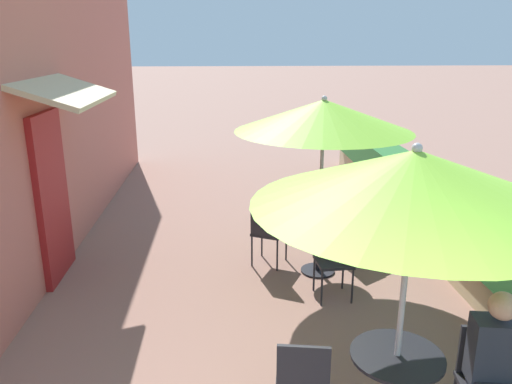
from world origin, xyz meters
TOP-DOWN VIEW (x-y plane):
  - cafe_facade_wall at (-2.54, 5.60)m, footprint 0.98×11.46m
  - planter_hedge at (2.75, 5.63)m, footprint 0.60×10.46m
  - patio_table_near at (0.99, 2.19)m, footprint 0.68×0.68m
  - patio_umbrella_near at (0.99, 2.19)m, footprint 2.15×2.15m
  - cafe_chair_near_left at (0.30, 2.22)m, footprint 0.46×0.46m
  - cafe_chair_near_right at (1.67, 2.16)m, footprint 0.46×0.46m
  - seated_patron_near_right at (1.65, 2.05)m, footprint 0.38×0.44m
  - patio_table_mid at (0.94, 5.04)m, footprint 0.68×0.68m
  - patio_umbrella_mid at (0.94, 5.04)m, footprint 2.15×2.15m
  - cafe_chair_mid_left at (1.07, 4.37)m, footprint 0.43×0.43m
  - cafe_chair_mid_right at (1.46, 5.49)m, footprint 0.56×0.56m
  - cafe_chair_mid_back at (0.29, 5.27)m, footprint 0.53×0.53m
  - coffee_cup_mid at (0.81, 5.09)m, footprint 0.07×0.07m

SIDE VIEW (x-z plane):
  - patio_table_near at x=0.99m, z-range 0.13..0.85m
  - patio_table_mid at x=0.94m, z-range 0.13..0.85m
  - cafe_chair_near_left at x=0.30m, z-range 0.08..0.95m
  - cafe_chair_near_right at x=1.67m, z-range 0.08..0.95m
  - cafe_chair_mid_left at x=1.07m, z-range 0.08..0.95m
  - cafe_chair_mid_right at x=1.46m, z-range 0.08..0.95m
  - cafe_chair_mid_back at x=0.29m, z-range 0.08..0.95m
  - planter_hedge at x=2.75m, z-range 0.03..1.04m
  - seated_patron_near_right at x=1.65m, z-range 0.06..1.31m
  - coffee_cup_mid at x=0.81m, z-range 0.72..0.81m
  - patio_umbrella_near at x=0.99m, z-range 0.90..3.19m
  - patio_umbrella_mid at x=0.94m, z-range 0.90..3.19m
  - cafe_facade_wall at x=-2.54m, z-range -0.01..4.19m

